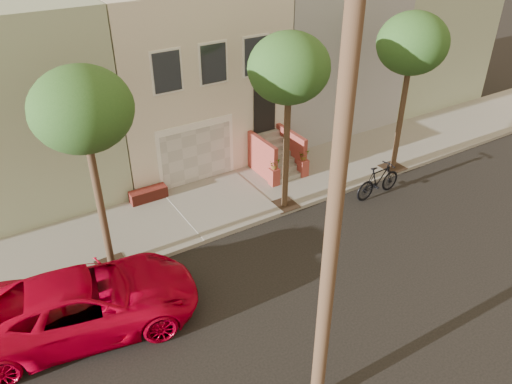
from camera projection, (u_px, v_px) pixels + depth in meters
ground at (330, 278)px, 15.27m from camera, size 90.00×90.00×0.00m
sidewalk at (241, 197)px, 19.10m from camera, size 40.00×3.70×0.15m
house_row at (171, 65)px, 21.47m from camera, size 33.10×11.70×7.00m
tree_left at (82, 111)px, 12.87m from camera, size 2.70×2.57×6.30m
tree_mid at (289, 69)px, 15.79m from camera, size 2.70×2.57×6.30m
tree_right at (412, 44)px, 18.27m from camera, size 2.70×2.57×6.30m
pickup_truck at (85, 303)px, 13.18m from camera, size 6.31×3.74×1.65m
motorcycle at (378, 180)px, 18.99m from camera, size 2.21×0.73×1.31m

